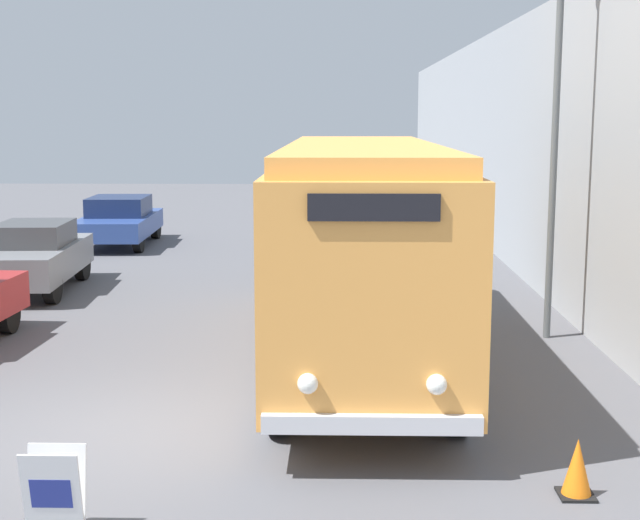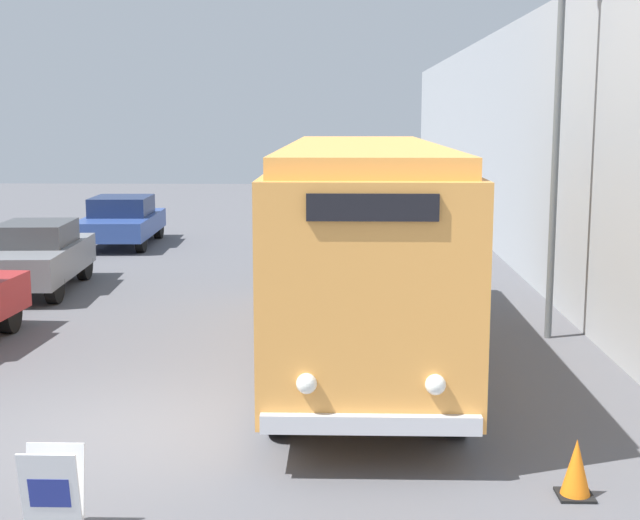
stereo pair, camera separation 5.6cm
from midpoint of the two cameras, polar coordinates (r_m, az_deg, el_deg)
ground_plane at (r=11.28m, az=-13.02°, el=-10.87°), size 80.00×80.00×0.00m
building_wall_right at (r=20.75m, az=13.75°, el=6.93°), size 0.30×60.00×6.18m
vintage_bus at (r=14.01m, az=2.57°, el=1.39°), size 2.45×9.92×3.40m
sign_board at (r=8.81m, az=-16.83°, el=-14.10°), size 0.54×0.32×0.83m
streetlamp at (r=15.65m, az=14.87°, el=11.86°), size 0.36×0.36×7.27m
parked_car_mid at (r=20.53m, az=-17.91°, el=0.25°), size 1.97×4.20×1.51m
parked_car_far at (r=27.19m, az=-12.80°, el=2.48°), size 2.11×4.38×1.44m
traffic_cone at (r=9.62m, az=15.97°, el=-12.69°), size 0.36×0.36×0.61m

